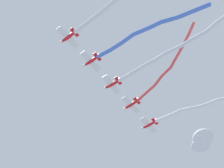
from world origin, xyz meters
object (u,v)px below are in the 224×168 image
(airplane_left_wing, at_px, (131,105))
(airplane_slot, at_px, (91,61))
(airplane_trail, at_px, (68,37))
(airplane_right_wing, at_px, (112,84))
(airplane_lead, at_px, (149,125))

(airplane_left_wing, distance_m, airplane_slot, 15.14)
(airplane_slot, height_order, airplane_trail, airplane_slot)
(airplane_right_wing, xyz_separation_m, airplane_trail, (7.54, 13.11, 0.00))
(airplane_right_wing, bearing_deg, airplane_lead, -93.60)
(airplane_left_wing, relative_size, airplane_slot, 0.98)
(airplane_lead, bearing_deg, airplane_trail, 89.46)
(airplane_right_wing, bearing_deg, airplane_trail, 86.40)
(airplane_lead, distance_m, airplane_slot, 22.71)
(airplane_left_wing, xyz_separation_m, airplane_trail, (11.32, 19.68, -0.30))
(airplane_lead, height_order, airplane_trail, same)
(airplane_lead, xyz_separation_m, airplane_slot, (11.32, 19.68, 0.30))
(airplane_lead, relative_size, airplane_slot, 1.00)
(airplane_right_wing, relative_size, airplane_slot, 1.02)
(airplane_left_wing, height_order, airplane_trail, airplane_left_wing)
(airplane_lead, relative_size, airplane_right_wing, 0.99)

